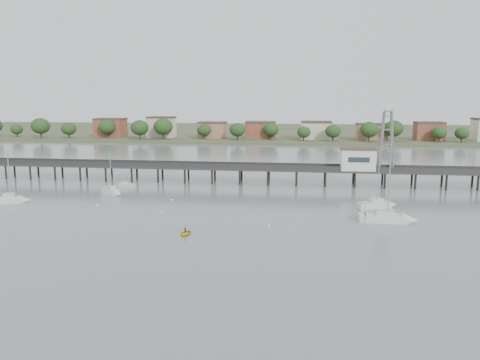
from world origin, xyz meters
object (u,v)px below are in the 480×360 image
Objects in this scene: pier at (255,169)px; sailboat_c at (381,205)px; yellow_dinghy at (185,235)px; lattice_tower at (387,141)px; sailboat_a at (14,200)px; white_tender at (126,186)px; sailboat_b at (113,192)px; sailboat_d at (394,219)px.

pier is 35.74m from sailboat_c.
pier is 46.51m from yellow_dinghy.
lattice_tower is 25.70m from sailboat_c.
sailboat_a is at bearing -148.29° from pier.
pier is 32.34m from lattice_tower.
pier is 13.44× the size of sailboat_a.
sailboat_a is at bearing -115.18° from white_tender.
pier is at bearing 31.82° from white_tender.
sailboat_c is 3.17× the size of white_tender.
lattice_tower reaches higher than yellow_dinghy.
sailboat_b reaches higher than white_tender.
sailboat_b is 3.53× the size of yellow_dinghy.
sailboat_a is at bearing -159.82° from lattice_tower.
sailboat_b is at bearing 11.17° from sailboat_a.
sailboat_b is (-29.53, -18.13, -3.14)m from pier.
sailboat_a reaches higher than yellow_dinghy.
sailboat_d reaches higher than sailboat_c.
sailboat_d reaches higher than yellow_dinghy.
lattice_tower is 1.20× the size of sailboat_c.
sailboat_a reaches higher than pier.
sailboat_a is (-77.75, -28.57, -10.45)m from lattice_tower.
sailboat_a is at bearing -113.90° from sailboat_b.
lattice_tower is at bearing 0.00° from pier.
white_tender is (-57.54, 24.81, -0.18)m from sailboat_d.
yellow_dinghy is at bearing -42.12° from white_tender.
sailboat_d is (-3.87, -33.93, -10.47)m from lattice_tower.
yellow_dinghy is (-33.09, -22.91, -0.64)m from sailboat_c.
sailboat_d reaches higher than sailboat_b.
lattice_tower is 83.48m from sailboat_a.
sailboat_b is 0.70× the size of sailboat_d.
sailboat_d is (0.51, -10.87, -0.01)m from sailboat_c.
pier is 54.45m from sailboat_a.
pier is 34.80m from sailboat_b.
white_tender is at bearing 141.04° from sailboat_c.
sailboat_a is at bearing 159.06° from sailboat_c.
sailboat_c is at bearing 92.69° from sailboat_d.
lattice_tower is at bearing 54.02° from sailboat_c.
white_tender is (-0.38, 9.00, -0.20)m from sailboat_b.
sailboat_a is 3.81× the size of yellow_dinghy.
sailboat_c is (27.12, -23.06, -3.15)m from pier.
sailboat_c is 40.25m from yellow_dinghy.
sailboat_a is 73.57m from sailboat_c.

